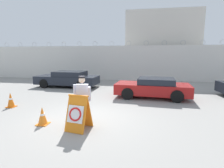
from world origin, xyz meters
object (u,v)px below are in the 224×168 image
Objects in this scene: traffic_cone_mid at (42,116)px; parked_car_rear_sedan at (153,87)px; security_guard at (82,98)px; barricade_sign at (78,113)px; traffic_cone_near at (11,100)px; parked_car_front_coupe at (68,79)px.

traffic_cone_mid is 6.34m from parked_car_rear_sedan.
traffic_cone_mid is (-1.40, -0.32, -0.65)m from security_guard.
barricade_sign reaches higher than traffic_cone_near.
security_guard reaches higher than barricade_sign.
traffic_cone_near is 0.15× the size of parked_car_front_coupe.
parked_car_rear_sedan is (6.37, -2.53, -0.03)m from parked_car_front_coupe.
security_guard is 7.92m from parked_car_front_coupe.
security_guard is (-0.02, 0.52, 0.38)m from barricade_sign.
barricade_sign reaches higher than traffic_cone_mid.
barricade_sign is 4.54m from traffic_cone_near.
security_guard is 1.58m from traffic_cone_mid.
parked_car_front_coupe reaches higher than parked_car_rear_sedan.
barricade_sign is 8.39m from parked_car_front_coupe.
security_guard is at bearing -18.70° from traffic_cone_near.
security_guard reaches higher than traffic_cone_mid.
traffic_cone_near is 1.11× the size of traffic_cone_mid.
parked_car_rear_sedan is (2.70, 5.01, 0.02)m from barricade_sign.
parked_car_front_coupe reaches higher than barricade_sign.
parked_car_front_coupe reaches higher than traffic_cone_mid.
parked_car_rear_sedan is (2.72, 4.49, -0.37)m from security_guard.
security_guard is 5.27m from parked_car_rear_sedan.
barricade_sign reaches higher than parked_car_rear_sedan.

